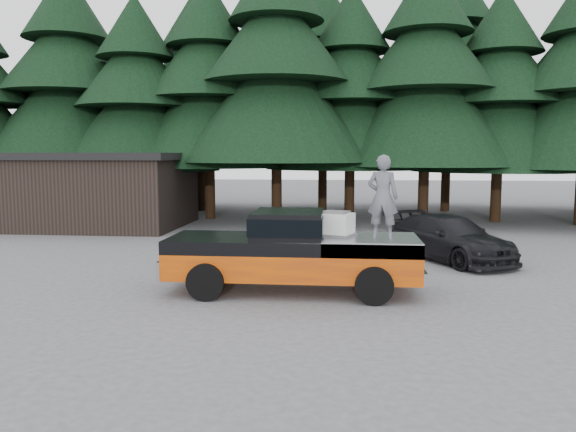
# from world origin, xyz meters

# --- Properties ---
(ground) EXTENTS (120.00, 120.00, 0.00)m
(ground) POSITION_xyz_m (0.00, 0.00, 0.00)
(ground) COLOR #4E4E51
(ground) RESTS_ON ground
(pickup_truck) EXTENTS (6.00, 2.04, 1.33)m
(pickup_truck) POSITION_xyz_m (1.03, 0.70, 0.67)
(pickup_truck) COLOR #D24E00
(pickup_truck) RESTS_ON ground
(truck_cab) EXTENTS (1.66, 1.90, 0.59)m
(truck_cab) POSITION_xyz_m (0.93, 0.70, 1.62)
(truck_cab) COLOR black
(truck_cab) RESTS_ON pickup_truck
(air_compressor) EXTENTS (0.93, 0.86, 0.52)m
(air_compressor) POSITION_xyz_m (2.03, 0.81, 1.59)
(air_compressor) COLOR silver
(air_compressor) RESTS_ON pickup_truck
(man_on_bed) EXTENTS (0.78, 0.60, 1.90)m
(man_on_bed) POSITION_xyz_m (3.07, 0.42, 2.28)
(man_on_bed) COLOR #57575F
(man_on_bed) RESTS_ON pickup_truck
(parked_car) EXTENTS (4.09, 5.06, 1.38)m
(parked_car) POSITION_xyz_m (5.42, 5.17, 0.69)
(parked_car) COLOR black
(parked_car) RESTS_ON ground
(utility_building) EXTENTS (8.40, 6.40, 3.30)m
(utility_building) POSITION_xyz_m (-9.00, 12.00, 1.67)
(utility_building) COLOR black
(utility_building) RESTS_ON ground
(treeline) EXTENTS (60.15, 16.05, 17.50)m
(treeline) POSITION_xyz_m (0.42, 17.20, 7.72)
(treeline) COLOR black
(treeline) RESTS_ON ground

